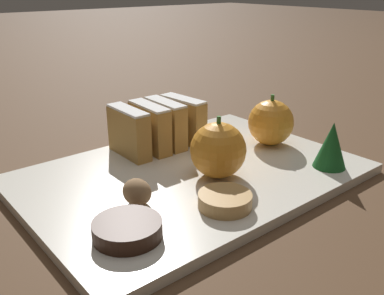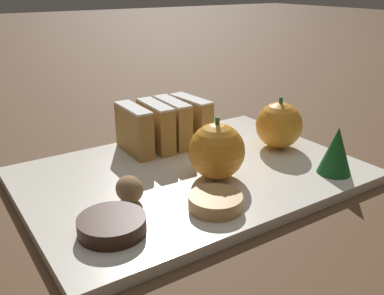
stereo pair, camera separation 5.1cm
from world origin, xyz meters
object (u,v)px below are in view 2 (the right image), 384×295
object	(u,v)px
orange_far	(281,126)
walnut	(129,189)
orange_near	(217,151)
chocolate_cookie	(112,225)

from	to	relation	value
orange_far	walnut	world-z (taller)	orange_far
orange_near	chocolate_cookie	size ratio (longest dim) A/B	1.16
orange_near	orange_far	distance (m)	0.13
walnut	chocolate_cookie	bearing A→B (deg)	-41.18
orange_near	walnut	distance (m)	0.11
chocolate_cookie	orange_far	bearing A→B (deg)	104.11
orange_near	orange_far	size ratio (longest dim) A/B	1.03
chocolate_cookie	walnut	bearing A→B (deg)	138.82
orange_near	chocolate_cookie	bearing A→B (deg)	-74.07
orange_far	walnut	xyz separation A→B (m)	(0.02, -0.24, -0.02)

